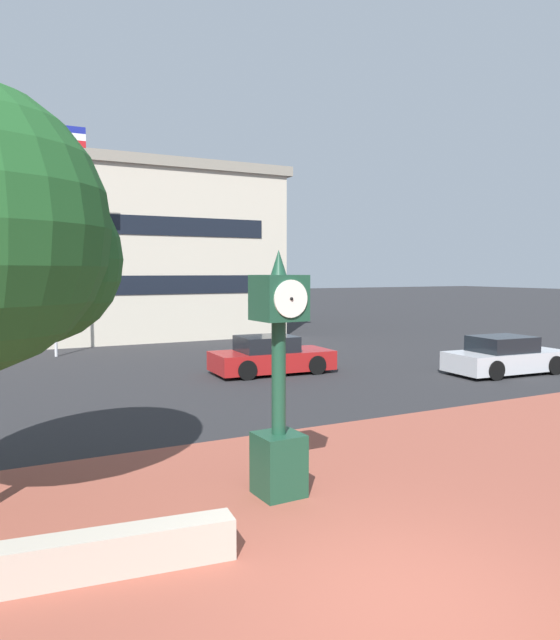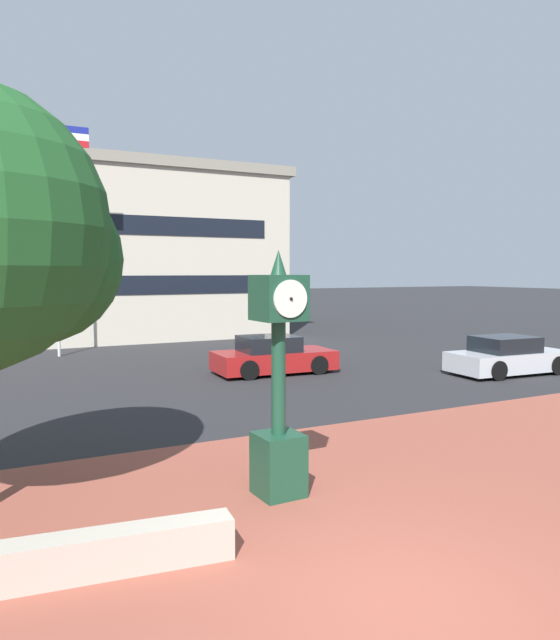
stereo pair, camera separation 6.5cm
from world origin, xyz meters
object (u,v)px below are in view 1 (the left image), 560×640
(street_clock, at_px, (279,388))
(car_street_mid, at_px, (505,357))
(flagpole_secondary, at_px, (55,222))
(car_street_near, at_px, (271,357))

(street_clock, height_order, car_street_mid, street_clock)
(car_street_mid, xyz_separation_m, flagpole_secondary, (-12.89, 11.27, 4.87))
(car_street_near, distance_m, flagpole_secondary, 10.73)
(street_clock, relative_size, flagpole_secondary, 0.40)
(car_street_near, bearing_deg, car_street_mid, 64.94)
(car_street_near, height_order, car_street_mid, same)
(street_clock, xyz_separation_m, car_street_near, (4.82, 9.92, -1.12))
(car_street_near, height_order, flagpole_secondary, flagpole_secondary)
(street_clock, bearing_deg, flagpole_secondary, 91.15)
(car_street_mid, bearing_deg, car_street_near, -114.48)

